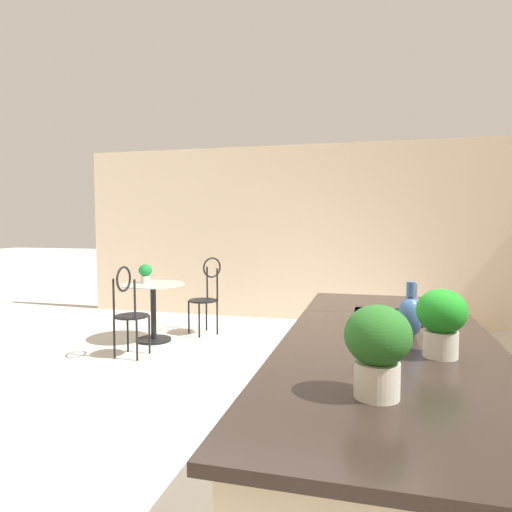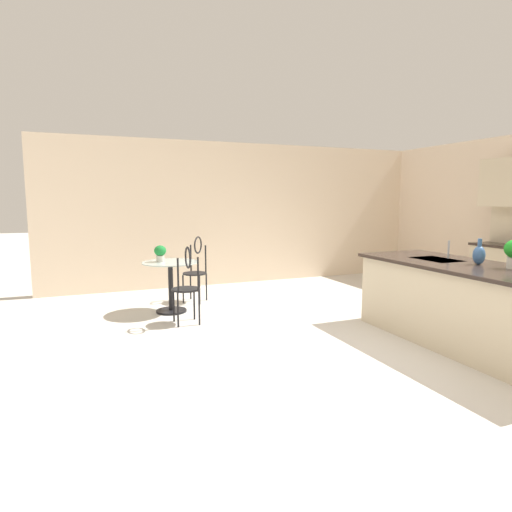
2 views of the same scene
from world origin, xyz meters
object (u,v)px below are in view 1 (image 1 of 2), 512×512
object	(u,v)px
vase_on_counter	(410,316)
potted_plant_counter_far	(378,345)
potted_plant_counter_near	(441,318)
bistro_table	(153,306)
potted_plant_on_table	(145,272)
chair_near_window	(206,292)
chair_by_island	(129,307)

from	to	relation	value
vase_on_counter	potted_plant_counter_far	bearing A→B (deg)	-10.98
vase_on_counter	potted_plant_counter_near	bearing A→B (deg)	16.44
bistro_table	potted_plant_on_table	xyz separation A→B (m)	(-0.05, -0.13, 0.43)
bistro_table	chair_near_window	distance (m)	0.76
chair_by_island	potted_plant_counter_near	size ratio (longest dim) A/B	3.42
potted_plant_counter_far	chair_by_island	bearing A→B (deg)	-137.77
potted_plant_on_table	potted_plant_counter_near	bearing A→B (deg)	44.93
chair_near_window	vase_on_counter	xyz separation A→B (m)	(3.27, 2.37, 0.46)
bistro_table	chair_by_island	size ratio (longest dim) A/B	0.77
potted_plant_on_table	chair_by_island	bearing A→B (deg)	14.78
bistro_table	potted_plant_counter_far	size ratio (longest dim) A/B	2.51
chair_near_window	vase_on_counter	world-z (taller)	vase_on_counter
bistro_table	chair_by_island	bearing A→B (deg)	5.73
vase_on_counter	potted_plant_on_table	bearing A→B (deg)	-132.63
bistro_table	potted_plant_counter_far	bearing A→B (deg)	36.78
bistro_table	potted_plant_on_table	distance (m)	0.45
potted_plant_counter_near	vase_on_counter	xyz separation A→B (m)	(-0.35, -0.10, -0.06)
chair_by_island	potted_plant_counter_near	bearing A→B (deg)	51.04
bistro_table	vase_on_counter	size ratio (longest dim) A/B	2.78
potted_plant_counter_near	bistro_table	bearing A→B (deg)	-135.83
potted_plant_on_table	vase_on_counter	distance (m)	4.11
chair_near_window	potted_plant_on_table	size ratio (longest dim) A/B	4.36
chair_near_window	potted_plant_counter_far	world-z (taller)	potted_plant_counter_far
bistro_table	potted_plant_on_table	world-z (taller)	potted_plant_on_table
chair_near_window	potted_plant_counter_near	distance (m)	4.42
bistro_table	potted_plant_counter_near	size ratio (longest dim) A/B	2.62
potted_plant_counter_near	vase_on_counter	bearing A→B (deg)	-163.56
bistro_table	vase_on_counter	distance (m)	4.02
chair_near_window	chair_by_island	bearing A→B (deg)	-19.40
potted_plant_counter_near	vase_on_counter	world-z (taller)	potted_plant_counter_near
potted_plant_counter_near	vase_on_counter	size ratio (longest dim) A/B	1.06
chair_by_island	potted_plant_counter_near	distance (m)	3.79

